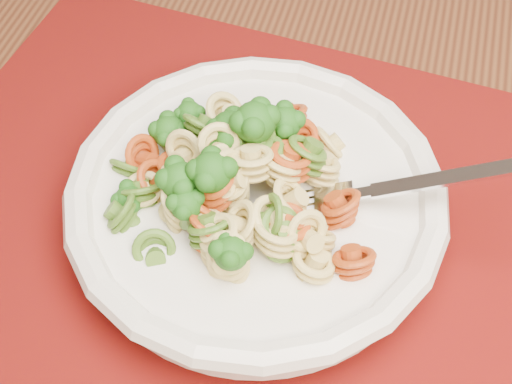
{
  "coord_description": "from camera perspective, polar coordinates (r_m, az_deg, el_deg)",
  "views": [
    {
      "loc": [
        -0.37,
        0.3,
        1.14
      ],
      "look_at": [
        -0.36,
        0.58,
        0.76
      ],
      "focal_mm": 50.0,
      "sensor_mm": 36.0,
      "label": 1
    }
  ],
  "objects": [
    {
      "name": "dining_table",
      "position": [
        0.66,
        3.33,
        2.28
      ],
      "size": [
        1.73,
        1.37,
        0.71
      ],
      "rotation": [
        0.0,
        0.0,
        -0.29
      ],
      "color": "#583019",
      "rests_on": "ground"
    },
    {
      "name": "placemat",
      "position": [
        0.52,
        -1.28,
        -1.62
      ],
      "size": [
        0.6,
        0.54,
        0.0
      ],
      "primitive_type": "cube",
      "rotation": [
        0.0,
        0.0,
        -0.39
      ],
      "color": "#601104",
      "rests_on": "dining_table"
    },
    {
      "name": "pasta_bowl",
      "position": [
        0.48,
        0.0,
        -0.73
      ],
      "size": [
        0.26,
        0.26,
        0.05
      ],
      "color": "white",
      "rests_on": "placemat"
    },
    {
      "name": "pasta_broccoli_heap",
      "position": [
        0.47,
        0.0,
        0.44
      ],
      "size": [
        0.22,
        0.22,
        0.06
      ],
      "primitive_type": null,
      "color": "#D6BD6A",
      "rests_on": "pasta_bowl"
    },
    {
      "name": "fork",
      "position": [
        0.47,
        6.25,
        -0.48
      ],
      "size": [
        0.18,
        0.04,
        0.08
      ],
      "primitive_type": null,
      "rotation": [
        0.0,
        -0.35,
        -0.08
      ],
      "color": "silver",
      "rests_on": "pasta_bowl"
    }
  ]
}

